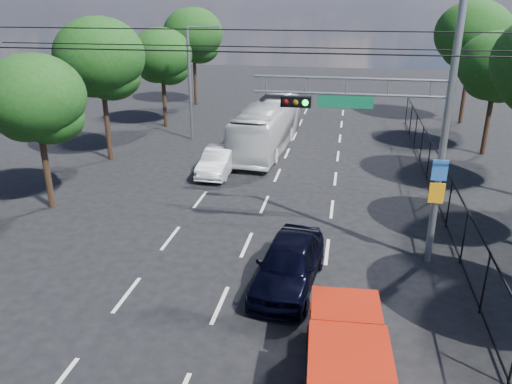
% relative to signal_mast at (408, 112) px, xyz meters
% --- Properties ---
extents(lane_markings, '(6.12, 38.00, 0.01)m').
position_rel_signal_mast_xyz_m(lane_markings, '(-5.28, 6.01, -5.24)').
color(lane_markings, beige).
rests_on(lane_markings, ground).
extents(signal_mast, '(6.43, 0.39, 9.50)m').
position_rel_signal_mast_xyz_m(signal_mast, '(0.00, 0.00, 0.00)').
color(signal_mast, slate).
rests_on(signal_mast, ground).
extents(streetlight_left, '(2.09, 0.22, 7.08)m').
position_rel_signal_mast_xyz_m(streetlight_left, '(-11.62, 14.01, -1.30)').
color(streetlight_left, slate).
rests_on(streetlight_left, ground).
extents(utility_wires, '(22.00, 5.04, 0.74)m').
position_rel_signal_mast_xyz_m(utility_wires, '(-5.28, 0.84, 1.99)').
color(utility_wires, black).
rests_on(utility_wires, ground).
extents(fence_right, '(0.06, 34.03, 2.00)m').
position_rel_signal_mast_xyz_m(fence_right, '(2.32, 4.18, -4.21)').
color(fence_right, black).
rests_on(fence_right, ground).
extents(tree_right_d, '(4.32, 4.32, 7.02)m').
position_rel_signal_mast_xyz_m(tree_right_d, '(6.13, 14.03, -0.39)').
color(tree_right_d, black).
rests_on(tree_right_d, ground).
extents(tree_right_e, '(5.28, 5.28, 8.58)m').
position_rel_signal_mast_xyz_m(tree_right_e, '(6.33, 22.03, 0.69)').
color(tree_right_e, black).
rests_on(tree_right_e, ground).
extents(tree_left_b, '(4.08, 4.08, 6.63)m').
position_rel_signal_mast_xyz_m(tree_left_b, '(-14.47, 2.03, -0.66)').
color(tree_left_b, black).
rests_on(tree_left_b, ground).
extents(tree_left_c, '(4.80, 4.80, 7.80)m').
position_rel_signal_mast_xyz_m(tree_left_c, '(-15.07, 9.03, 0.15)').
color(tree_left_c, black).
rests_on(tree_left_c, ground).
extents(tree_left_d, '(4.20, 4.20, 6.83)m').
position_rel_signal_mast_xyz_m(tree_left_d, '(-14.67, 17.03, -0.52)').
color(tree_left_d, black).
rests_on(tree_left_d, ground).
extents(tree_left_e, '(4.92, 4.92, 7.99)m').
position_rel_signal_mast_xyz_m(tree_left_e, '(-14.87, 25.03, 0.29)').
color(tree_left_e, black).
rests_on(tree_left_e, ground).
extents(red_pickup, '(2.04, 4.96, 1.81)m').
position_rel_signal_mast_xyz_m(red_pickup, '(-1.54, -6.96, -4.28)').
color(red_pickup, black).
rests_on(red_pickup, ground).
extents(navy_hatchback, '(2.26, 4.74, 1.57)m').
position_rel_signal_mast_xyz_m(navy_hatchback, '(-3.41, -2.48, -4.46)').
color(navy_hatchback, black).
rests_on(navy_hatchback, ground).
extents(white_bus, '(2.93, 10.27, 2.83)m').
position_rel_signal_mast_xyz_m(white_bus, '(-6.62, 12.68, -3.83)').
color(white_bus, silver).
rests_on(white_bus, ground).
extents(white_van, '(1.50, 4.15, 1.36)m').
position_rel_signal_mast_xyz_m(white_van, '(-8.37, 7.76, -4.56)').
color(white_van, silver).
rests_on(white_van, ground).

